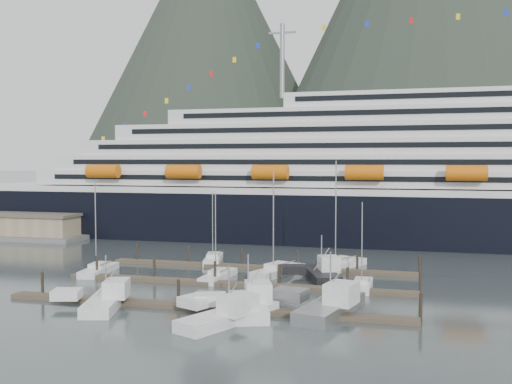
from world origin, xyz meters
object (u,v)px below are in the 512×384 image
Objects in this scene: trawler_c at (228,314)px; trawler_e at (321,273)px; sailboat_b at (218,276)px; sailboat_c at (277,272)px; cruise_ship at (476,184)px; warehouse at (1,225)px; trawler_d at (329,306)px; trawler_b at (247,305)px; sailboat_a at (99,271)px; sailboat_g at (340,265)px; sailboat_h at (362,286)px; sailboat_e at (213,260)px; trawler_a at (105,299)px.

trawler_e is at bearing 11.40° from trawler_c.
sailboat_b is 0.80× the size of sailboat_c.
trawler_c is at bearing -113.60° from cruise_ship.
warehouse is 95.72m from trawler_d.
sailboat_a is at bearing 39.00° from trawler_b.
cruise_ship is 13.26× the size of sailboat_c.
cruise_ship is at bearing -6.83° from sailboat_g.
trawler_c is 25.16m from trawler_e.
sailboat_c is 1.37× the size of trawler_b.
trawler_b is at bearing -148.69° from sailboat_b.
sailboat_h is (4.73, -14.55, -0.05)m from sailboat_g.
sailboat_g is 15.30m from sailboat_h.
sailboat_b is at bearing -172.16° from sailboat_e.
trawler_e is at bearing -89.71° from sailboat_a.
trawler_c is (-11.99, -19.83, 0.45)m from sailboat_h.
sailboat_h is at bearing 3.29° from trawler_d.
trawler_c is at bearing -158.25° from sailboat_c.
sailboat_a is 1.11× the size of sailboat_b.
trawler_d is (23.15, -28.38, 0.54)m from sailboat_e.
warehouse is 3.77× the size of sailboat_e.
warehouse is 91.38m from sailboat_h.
sailboat_c is 22.94m from trawler_d.
sailboat_g is at bearing 17.46° from sailboat_h.
trawler_c is at bearing -172.59° from sailboat_e.
sailboat_g reaches higher than sailboat_e.
sailboat_c reaches higher than sailboat_e.
trawler_d is (81.37, -50.39, -1.30)m from warehouse.
sailboat_h is at bearing -97.22° from sailboat_c.
cruise_ship reaches higher than trawler_b.
sailboat_c is (-31.12, -42.92, -11.59)m from cruise_ship.
trawler_b is (27.51, -16.37, 0.48)m from sailboat_a.
sailboat_c reaches higher than sailboat_b.
sailboat_h is (20.16, -1.25, -0.01)m from sailboat_b.
cruise_ship is at bearing -50.66° from trawler_a.
sailboat_b is 1.04× the size of sailboat_e.
sailboat_g reaches higher than sailboat_c.
sailboat_a is 21.02m from trawler_a.
trawler_a is 0.95× the size of trawler_c.
cruise_ship reaches higher than sailboat_g.
trawler_b is (-11.13, -15.60, 0.51)m from sailboat_h.
sailboat_a reaches higher than trawler_d.
cruise_ship is at bearing -20.85° from sailboat_h.
sailboat_a is at bearing 122.33° from sailboat_e.
trawler_d is 1.18× the size of trawler_e.
sailboat_b is 14.41m from trawler_e.
trawler_b is (-6.40, -30.15, 0.45)m from sailboat_g.
sailboat_h is 19.17m from trawler_b.
trawler_a is (-14.78, -23.71, 0.40)m from sailboat_c.
sailboat_c is (25.81, 5.81, 0.02)m from sailboat_a.
warehouse is 3.54× the size of trawler_c.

